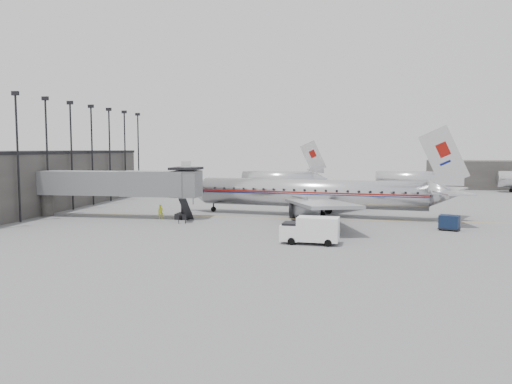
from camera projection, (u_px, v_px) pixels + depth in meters
ground at (253, 225)px, 56.42m from camera, size 160.00×160.00×0.00m
terminal at (30, 181)px, 71.29m from camera, size 12.00×46.00×8.00m
hangar at (503, 175)px, 108.05m from camera, size 30.00×12.00×6.00m
apron_line at (285, 218)px, 61.85m from camera, size 60.00×0.15×0.01m
jet_bridge at (126, 184)px, 62.30m from camera, size 21.00×6.20×7.10m
floodlight_masts at (82, 150)px, 72.83m from camera, size 0.90×42.25×15.25m
distant_aircraft_near at (279, 179)px, 97.78m from camera, size 16.39×3.20×10.26m
distant_aircraft_mid at (413, 179)px, 97.59m from camera, size 16.39×3.20×10.26m
airliner at (316, 194)px, 63.85m from camera, size 36.13×33.24×11.48m
service_van at (310, 230)px, 45.17m from camera, size 5.41×2.50×2.47m
baggage_cart_navy at (449, 222)px, 52.71m from camera, size 2.48×2.22×1.60m
baggage_cart_white at (322, 233)px, 46.41m from camera, size 2.20×1.85×1.51m
ramp_worker at (161, 212)px, 61.20m from camera, size 0.74×0.61×1.75m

